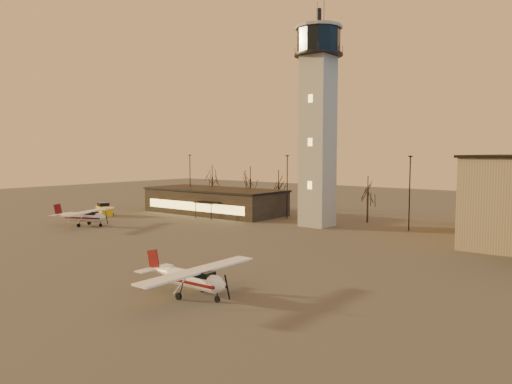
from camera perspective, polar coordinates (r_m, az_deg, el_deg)
ground at (r=49.65m, az=-11.53°, el=-7.86°), size 220.00×220.00×0.00m
control_tower at (r=71.80m, az=7.10°, el=9.11°), size 6.80×6.80×32.60m
terminal at (r=86.94m, az=-4.80°, el=-1.01°), size 25.40×12.20×4.30m
light_poles at (r=72.36m, az=7.76°, el=0.42°), size 58.50×12.25×10.14m
tree_row at (r=86.92m, az=2.43°, el=1.50°), size 37.20×9.20×8.80m
cessna_front at (r=37.42m, az=-6.99°, el=-10.28°), size 8.71×11.02×3.05m
cessna_rear at (r=75.67m, az=-18.80°, el=-2.90°), size 9.20×11.06×3.16m
service_cart at (r=87.11m, az=-16.96°, el=-2.07°), size 3.80×2.99×2.16m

